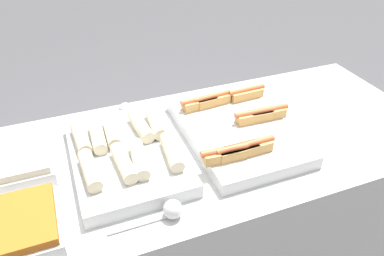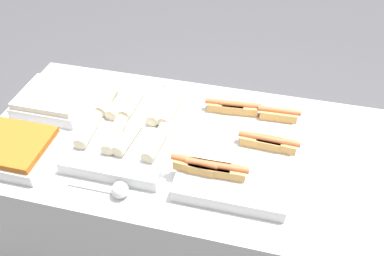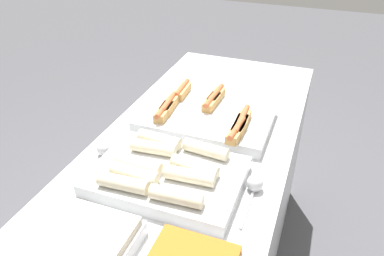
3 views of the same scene
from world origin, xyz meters
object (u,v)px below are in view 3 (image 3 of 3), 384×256
(serving_spoon_near, at_px, (254,185))
(serving_spoon_far, at_px, (103,150))
(tray_wraps, at_px, (167,174))
(tray_side_back, at_px, (85,249))
(tray_hotdogs, at_px, (206,117))

(serving_spoon_near, xyz_separation_m, serving_spoon_far, (-0.00, 0.57, 0.00))
(tray_wraps, xyz_separation_m, tray_side_back, (-0.37, 0.08, -0.00))
(tray_hotdogs, height_order, tray_side_back, tray_hotdogs)
(tray_hotdogs, bearing_deg, tray_side_back, 174.12)
(serving_spoon_near, bearing_deg, tray_wraps, 101.36)
(tray_wraps, distance_m, serving_spoon_near, 0.29)
(tray_wraps, bearing_deg, serving_spoon_near, -78.64)
(tray_wraps, xyz_separation_m, serving_spoon_far, (0.05, 0.28, -0.01))
(tray_hotdogs, height_order, tray_wraps, tray_hotdogs)
(serving_spoon_near, height_order, serving_spoon_far, same)
(tray_hotdogs, xyz_separation_m, serving_spoon_near, (-0.35, -0.29, -0.01))
(tray_hotdogs, distance_m, tray_side_back, 0.78)
(tray_wraps, distance_m, serving_spoon_far, 0.29)
(serving_spoon_near, bearing_deg, serving_spoon_far, 90.32)
(tray_wraps, relative_size, serving_spoon_near, 2.30)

